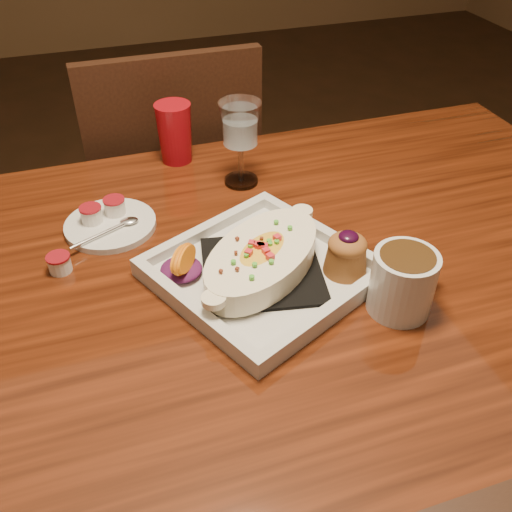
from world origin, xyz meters
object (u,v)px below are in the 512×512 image
object	(u,v)px
coffee_mug	(404,279)
saucer	(108,222)
red_tumbler	(175,133)
chair_far	(174,199)
plate	(268,263)
goblet	(240,129)
table	(243,319)

from	to	relation	value
coffee_mug	saucer	xyz separation A→B (m)	(-0.38, 0.34, -0.04)
coffee_mug	red_tumbler	bearing A→B (deg)	88.51
chair_far	coffee_mug	xyz separation A→B (m)	(0.20, -0.77, 0.30)
plate	goblet	xyz separation A→B (m)	(0.04, 0.29, 0.08)
plate	saucer	world-z (taller)	plate
table	saucer	distance (m)	0.29
goblet	red_tumbler	size ratio (longest dim) A/B	1.35
red_tumbler	saucer	bearing A→B (deg)	-129.25
saucer	red_tumbler	world-z (taller)	red_tumbler
coffee_mug	chair_far	bearing A→B (deg)	81.00
table	plate	world-z (taller)	plate
chair_far	saucer	bearing A→B (deg)	67.09
coffee_mug	table	bearing A→B (deg)	121.30
table	coffee_mug	bearing A→B (deg)	-35.23
chair_far	red_tumbler	distance (m)	0.38
saucer	goblet	bearing A→B (deg)	15.38
plate	red_tumbler	distance (m)	0.42
plate	saucer	bearing A→B (deg)	110.71
plate	coffee_mug	bearing A→B (deg)	-62.17
coffee_mug	goblet	world-z (taller)	goblet
goblet	saucer	xyz separation A→B (m)	(-0.26, -0.07, -0.10)
coffee_mug	saucer	bearing A→B (deg)	115.05
table	goblet	world-z (taller)	goblet
red_tumbler	coffee_mug	bearing A→B (deg)	-68.03
table	plate	size ratio (longest dim) A/B	3.90
coffee_mug	red_tumbler	world-z (taller)	red_tumbler
plate	coffee_mug	distance (m)	0.20
table	red_tumbler	distance (m)	0.43
plate	saucer	size ratio (longest dim) A/B	2.44
table	plate	distance (m)	0.13
plate	goblet	world-z (taller)	goblet
coffee_mug	goblet	size ratio (longest dim) A/B	0.76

